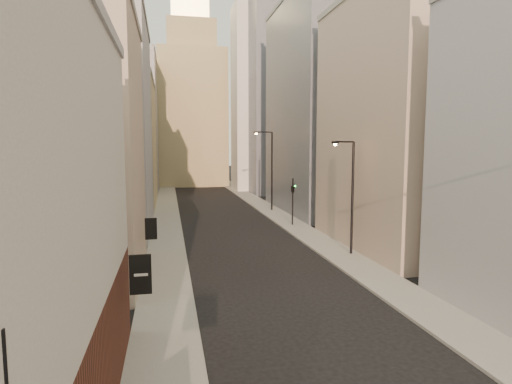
{
  "coord_description": "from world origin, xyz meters",
  "views": [
    {
      "loc": [
        -6.21,
        -1.86,
        8.31
      ],
      "look_at": [
        -1.19,
        22.56,
        5.63
      ],
      "focal_mm": 30.0,
      "sensor_mm": 36.0,
      "label": 1
    }
  ],
  "objects_px": {
    "white_tower": "(255,91)",
    "traffic_light_right": "(293,189)",
    "streetlamp_mid": "(350,191)",
    "streetlamp_far": "(270,166)",
    "clock_tower": "(192,102)"
  },
  "relations": [
    {
      "from": "streetlamp_mid",
      "to": "traffic_light_right",
      "type": "relative_size",
      "value": 1.74
    },
    {
      "from": "streetlamp_far",
      "to": "traffic_light_right",
      "type": "bearing_deg",
      "value": -106.68
    },
    {
      "from": "white_tower",
      "to": "traffic_light_right",
      "type": "xyz_separation_m",
      "value": [
        -3.61,
        -37.51,
        -14.72
      ]
    },
    {
      "from": "clock_tower",
      "to": "traffic_light_right",
      "type": "bearing_deg",
      "value": -81.84
    },
    {
      "from": "streetlamp_mid",
      "to": "white_tower",
      "type": "bearing_deg",
      "value": 63.61
    },
    {
      "from": "clock_tower",
      "to": "white_tower",
      "type": "height_order",
      "value": "clock_tower"
    },
    {
      "from": "white_tower",
      "to": "streetlamp_mid",
      "type": "bearing_deg",
      "value": -93.26
    },
    {
      "from": "streetlamp_mid",
      "to": "traffic_light_right",
      "type": "bearing_deg",
      "value": 70.31
    },
    {
      "from": "clock_tower",
      "to": "white_tower",
      "type": "xyz_separation_m",
      "value": [
        11.0,
        -14.0,
        0.97
      ]
    },
    {
      "from": "white_tower",
      "to": "traffic_light_right",
      "type": "height_order",
      "value": "white_tower"
    },
    {
      "from": "streetlamp_mid",
      "to": "streetlamp_far",
      "type": "distance_m",
      "value": 23.03
    },
    {
      "from": "white_tower",
      "to": "streetlamp_far",
      "type": "bearing_deg",
      "value": -97.42
    },
    {
      "from": "white_tower",
      "to": "streetlamp_far",
      "type": "relative_size",
      "value": 4.1
    },
    {
      "from": "clock_tower",
      "to": "streetlamp_far",
      "type": "xyz_separation_m",
      "value": [
        7.47,
        -41.09,
        -11.85
      ]
    },
    {
      "from": "white_tower",
      "to": "traffic_light_right",
      "type": "relative_size",
      "value": 8.3
    }
  ]
}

